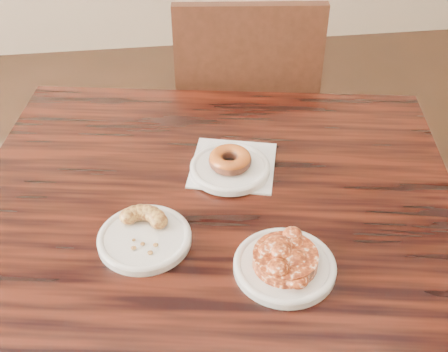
{
  "coord_description": "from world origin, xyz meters",
  "views": [
    {
      "loc": [
        0.21,
        -0.45,
        1.42
      ],
      "look_at": [
        0.3,
        0.3,
        0.8
      ],
      "focal_mm": 45.0,
      "sensor_mm": 36.0,
      "label": 1
    }
  ],
  "objects": [
    {
      "name": "glazed_donut",
      "position": [
        0.33,
        0.38,
        0.78
      ],
      "size": [
        0.08,
        0.08,
        0.03
      ],
      "primitive_type": "torus",
      "color": "#8D4414",
      "rests_on": "plate_donut"
    },
    {
      "name": "plate_donut",
      "position": [
        0.33,
        0.38,
        0.76
      ],
      "size": [
        0.15,
        0.15,
        0.01
      ],
      "primitive_type": "cylinder",
      "color": "white",
      "rests_on": "napkin"
    },
    {
      "name": "plate_cruller",
      "position": [
        0.16,
        0.21,
        0.76
      ],
      "size": [
        0.15,
        0.15,
        0.01
      ],
      "primitive_type": "cylinder",
      "color": "white",
      "rests_on": "cafe_table"
    },
    {
      "name": "plate_fritter",
      "position": [
        0.38,
        0.12,
        0.76
      ],
      "size": [
        0.16,
        0.16,
        0.01
      ],
      "primitive_type": "cylinder",
      "color": "white",
      "rests_on": "cafe_table"
    },
    {
      "name": "apple_fritter",
      "position": [
        0.38,
        0.12,
        0.78
      ],
      "size": [
        0.14,
        0.14,
        0.03
      ],
      "primitive_type": null,
      "color": "#441307",
      "rests_on": "plate_fritter"
    },
    {
      "name": "chair_far",
      "position": [
        0.45,
        0.99,
        0.45
      ],
      "size": [
        0.46,
        0.46,
        0.9
      ],
      "primitive_type": null,
      "rotation": [
        0.0,
        0.0,
        3.03
      ],
      "color": "black",
      "rests_on": "floor"
    },
    {
      "name": "napkin",
      "position": [
        0.33,
        0.4,
        0.75
      ],
      "size": [
        0.19,
        0.19,
        0.0
      ],
      "primitive_type": "cube",
      "rotation": [
        0.0,
        0.0,
        -0.26
      ],
      "color": "white",
      "rests_on": "cafe_table"
    },
    {
      "name": "cafe_table",
      "position": [
        0.28,
        0.25,
        0.38
      ],
      "size": [
        1.03,
        1.03,
        0.75
      ],
      "primitive_type": "cube",
      "rotation": [
        0.0,
        0.0,
        -0.18
      ],
      "color": "black",
      "rests_on": "floor"
    },
    {
      "name": "cruller_fragment",
      "position": [
        0.16,
        0.21,
        0.78
      ],
      "size": [
        0.1,
        0.1,
        0.03
      ],
      "primitive_type": null,
      "color": "#5D2E12",
      "rests_on": "plate_cruller"
    }
  ]
}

